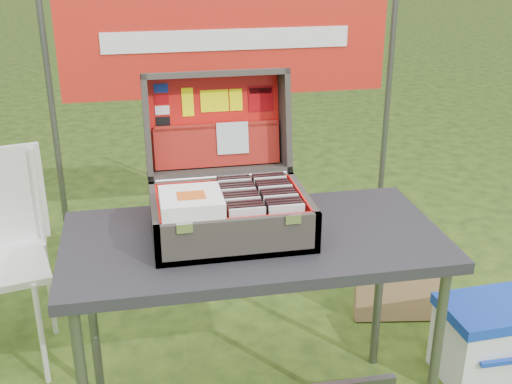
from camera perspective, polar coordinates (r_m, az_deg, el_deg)
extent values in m
cube|color=#27272C|center=(2.23, -0.20, -4.35)|extent=(1.31, 0.66, 0.04)
cylinder|color=#59595B|center=(2.40, 15.62, -14.53)|extent=(0.04, 0.04, 0.78)
cylinder|color=#59595B|center=(2.64, -14.32, -10.68)|extent=(0.04, 0.04, 0.78)
cylinder|color=#59595B|center=(2.80, 10.89, -8.25)|extent=(0.04, 0.04, 0.78)
cube|color=#3E3932|center=(2.22, -2.26, -3.61)|extent=(0.53, 0.38, 0.02)
cube|color=#3E3932|center=(2.03, -1.50, -4.26)|extent=(0.53, 0.02, 0.14)
cube|color=#3E3932|center=(2.35, -2.96, -0.38)|extent=(0.53, 0.02, 0.14)
cube|color=#3E3932|center=(2.17, -8.98, -2.69)|extent=(0.02, 0.38, 0.14)
cube|color=#3E3932|center=(2.24, 4.20, -1.65)|extent=(0.02, 0.38, 0.14)
cube|color=red|center=(2.21, -2.27, -3.29)|extent=(0.49, 0.34, 0.01)
cube|color=silver|center=(1.98, -6.37, -3.21)|extent=(0.05, 0.01, 0.03)
cube|color=silver|center=(2.03, 3.32, -2.42)|extent=(0.05, 0.01, 0.03)
cylinder|color=silver|center=(2.34, -3.04, 1.33)|extent=(0.48, 0.02, 0.02)
cube|color=#3E3932|center=(2.44, -3.67, 6.26)|extent=(0.53, 0.09, 0.38)
cube|color=#3E3932|center=(2.37, -3.70, 10.46)|extent=(0.53, 0.14, 0.05)
cube|color=#3E3932|center=(2.40, -3.28, 1.87)|extent=(0.53, 0.14, 0.05)
cube|color=#3E3932|center=(2.36, -9.68, 5.72)|extent=(0.02, 0.21, 0.40)
cube|color=#3E3932|center=(2.42, 2.55, 6.46)|extent=(0.02, 0.21, 0.40)
cube|color=red|center=(2.43, -3.63, 6.23)|extent=(0.49, 0.07, 0.33)
cube|color=red|center=(2.04, -1.56, -3.83)|extent=(0.49, 0.01, 0.12)
cube|color=red|center=(2.34, -2.92, -0.27)|extent=(0.49, 0.01, 0.12)
cube|color=red|center=(2.17, -8.64, -2.42)|extent=(0.01, 0.34, 0.12)
cube|color=red|center=(2.23, 3.87, -1.43)|extent=(0.01, 0.34, 0.12)
cube|color=maroon|center=(2.42, -3.47, 4.11)|extent=(0.47, 0.06, 0.16)
cube|color=maroon|center=(2.40, -3.54, 5.89)|extent=(0.46, 0.02, 0.02)
cube|color=silver|center=(2.40, -2.10, 4.82)|extent=(0.12, 0.03, 0.12)
cube|color=#1933B2|center=(2.39, -8.46, 9.11)|extent=(0.05, 0.01, 0.03)
cube|color=#A4040A|center=(2.40, -8.40, 8.16)|extent=(0.05, 0.01, 0.03)
cube|color=white|center=(2.40, -8.33, 7.20)|extent=(0.05, 0.01, 0.03)
cube|color=black|center=(2.40, -8.27, 6.25)|extent=(0.05, 0.01, 0.03)
cube|color=#FCFE00|center=(2.40, -6.09, 7.95)|extent=(0.04, 0.02, 0.10)
cube|color=#FCFE00|center=(2.41, -3.71, 8.09)|extent=(0.10, 0.02, 0.08)
cube|color=#FCFE00|center=(2.43, -1.80, 8.19)|extent=(0.05, 0.02, 0.08)
cube|color=#A4040A|center=(2.44, 0.43, 8.30)|extent=(0.10, 0.02, 0.09)
cube|color=black|center=(2.44, 0.40, 9.01)|extent=(0.09, 0.01, 0.02)
cube|color=silver|center=(2.06, -0.75, -3.17)|extent=(0.12, 0.01, 0.13)
cube|color=black|center=(2.07, -0.86, -2.92)|extent=(0.12, 0.01, 0.13)
cube|color=black|center=(2.09, -0.96, -2.68)|extent=(0.12, 0.01, 0.13)
cube|color=black|center=(2.11, -1.06, -2.45)|extent=(0.12, 0.01, 0.13)
cube|color=silver|center=(2.13, -1.16, -2.21)|extent=(0.12, 0.01, 0.13)
cube|color=black|center=(2.15, -1.25, -1.98)|extent=(0.12, 0.01, 0.13)
cube|color=black|center=(2.17, -1.35, -1.76)|extent=(0.12, 0.01, 0.13)
cube|color=black|center=(2.19, -1.44, -1.54)|extent=(0.12, 0.01, 0.13)
cube|color=silver|center=(2.21, -1.53, -1.32)|extent=(0.12, 0.01, 0.13)
cube|color=black|center=(2.22, -1.62, -1.10)|extent=(0.12, 0.01, 0.13)
cube|color=black|center=(2.24, -1.71, -0.89)|extent=(0.12, 0.01, 0.13)
cube|color=black|center=(2.26, -1.80, -0.69)|extent=(0.12, 0.01, 0.13)
cube|color=silver|center=(2.28, -1.88, -0.48)|extent=(0.12, 0.01, 0.13)
cube|color=black|center=(2.30, -1.97, -0.28)|extent=(0.12, 0.01, 0.13)
cube|color=black|center=(2.32, -2.05, -0.09)|extent=(0.12, 0.01, 0.13)
cube|color=silver|center=(2.08, 2.73, -2.87)|extent=(0.12, 0.01, 0.13)
cube|color=black|center=(2.10, 2.60, -2.63)|extent=(0.12, 0.01, 0.13)
cube|color=black|center=(2.12, 2.46, -2.40)|extent=(0.12, 0.01, 0.13)
cube|color=black|center=(2.14, 2.34, -2.16)|extent=(0.12, 0.01, 0.13)
cube|color=silver|center=(2.15, 2.21, -1.94)|extent=(0.12, 0.01, 0.13)
cube|color=black|center=(2.17, 2.08, -1.71)|extent=(0.12, 0.01, 0.13)
cube|color=black|center=(2.19, 1.96, -1.49)|extent=(0.12, 0.01, 0.13)
cube|color=black|center=(2.21, 1.84, -1.28)|extent=(0.12, 0.01, 0.13)
cube|color=silver|center=(2.23, 1.72, -1.06)|extent=(0.12, 0.01, 0.13)
cube|color=black|center=(2.25, 1.61, -0.85)|extent=(0.12, 0.01, 0.13)
cube|color=black|center=(2.27, 1.49, -0.65)|extent=(0.12, 0.01, 0.13)
cube|color=black|center=(2.28, 1.38, -0.44)|extent=(0.12, 0.01, 0.13)
cube|color=silver|center=(2.30, 1.27, -0.24)|extent=(0.12, 0.01, 0.13)
cube|color=black|center=(2.32, 1.16, -0.05)|extent=(0.12, 0.01, 0.13)
cube|color=black|center=(2.34, 1.05, 0.15)|extent=(0.12, 0.01, 0.13)
cube|color=white|center=(2.08, -5.76, -1.43)|extent=(0.20, 0.20, 0.00)
cube|color=white|center=(2.08, -5.77, -1.31)|extent=(0.20, 0.20, 0.00)
cube|color=white|center=(2.08, -5.77, -1.18)|extent=(0.20, 0.20, 0.00)
cube|color=white|center=(2.07, -5.78, -1.05)|extent=(0.20, 0.20, 0.00)
cube|color=white|center=(2.07, -5.79, -0.93)|extent=(0.20, 0.20, 0.00)
cube|color=white|center=(2.07, -5.79, -0.80)|extent=(0.20, 0.20, 0.00)
cube|color=white|center=(2.07, -5.80, -0.67)|extent=(0.20, 0.20, 0.00)
cube|color=white|center=(2.07, -5.80, -0.55)|extent=(0.20, 0.20, 0.00)
cube|color=white|center=(2.06, -5.81, -0.42)|extent=(0.20, 0.20, 0.00)
cube|color=white|center=(2.06, -5.81, -0.29)|extent=(0.20, 0.20, 0.00)
cube|color=#D85919|center=(2.05, -5.79, -0.29)|extent=(0.09, 0.07, 0.00)
cube|color=white|center=(2.97, 19.77, -12.70)|extent=(0.39, 0.30, 0.30)
cube|color=#1237B1|center=(2.88, 20.23, -9.82)|extent=(0.41, 0.32, 0.05)
cube|color=#1237B1|center=(2.84, 21.51, -13.83)|extent=(0.24, 0.02, 0.02)
cylinder|color=silver|center=(2.86, -18.54, -11.93)|extent=(0.02, 0.02, 0.48)
cylinder|color=silver|center=(3.17, -17.83, -8.27)|extent=(0.02, 0.02, 0.48)
cylinder|color=silver|center=(2.98, -18.84, -0.39)|extent=(0.02, 0.02, 0.45)
cube|color=olive|center=(3.23, 12.53, -7.34)|extent=(0.44, 0.21, 0.45)
cylinder|color=#59595B|center=(3.28, -17.36, 4.59)|extent=(0.03, 0.03, 1.70)
cylinder|color=#59595B|center=(3.51, 11.48, 6.33)|extent=(0.03, 0.03, 1.70)
cube|color=red|center=(3.18, -2.56, 13.41)|extent=(1.60, 0.02, 0.55)
cube|color=white|center=(3.16, -2.53, 13.37)|extent=(1.20, 0.00, 0.10)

